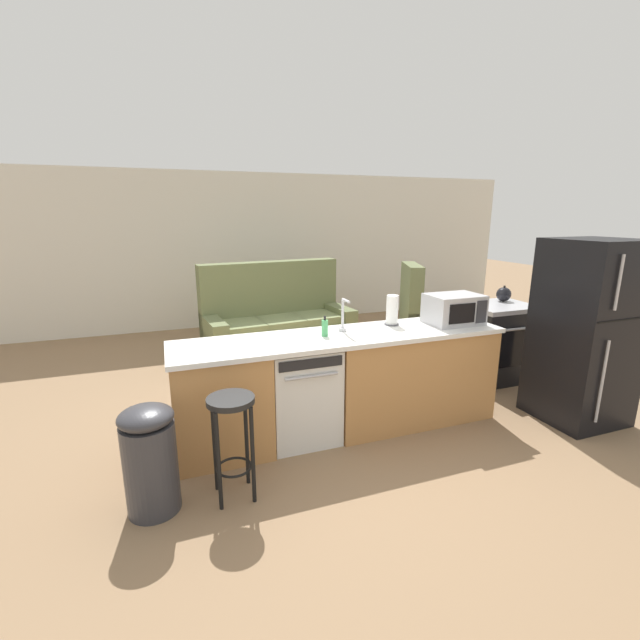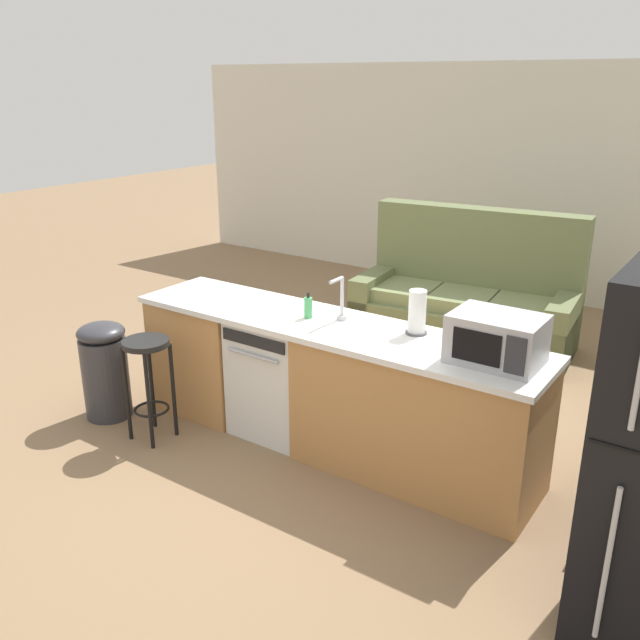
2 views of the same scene
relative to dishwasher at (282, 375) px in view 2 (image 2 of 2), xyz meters
name	(u,v)px [view 2 (image 2 of 2)]	position (x,y,z in m)	size (l,w,h in m)	color
ground_plane	(310,438)	(0.25, 0.00, -0.42)	(24.00, 24.00, 0.00)	#896B4C
wall_back	(552,185)	(0.55, 4.20, 0.88)	(10.00, 0.06, 2.60)	silver
kitchen_counter	(339,393)	(0.49, 0.00, 0.00)	(2.94, 0.66, 0.90)	#B77F47
dishwasher	(282,375)	(0.00, 0.00, 0.00)	(0.58, 0.61, 0.84)	silver
microwave	(497,339)	(1.54, 0.00, 0.62)	(0.50, 0.37, 0.28)	#B7B7BC
sink_faucet	(341,301)	(0.43, 0.09, 0.61)	(0.07, 0.18, 0.30)	silver
paper_towel_roll	(417,313)	(0.96, 0.16, 0.62)	(0.14, 0.14, 0.28)	#4C4C51
soap_bottle	(308,307)	(0.23, 0.01, 0.55)	(0.06, 0.06, 0.18)	#4CB266
bar_stool	(148,368)	(-0.68, -0.62, 0.11)	(0.32, 0.32, 0.74)	black
trash_bin	(105,369)	(-1.21, -0.58, -0.04)	(0.35, 0.35, 0.74)	#333338
couch	(468,303)	(0.40, 2.38, -0.03)	(2.08, 1.10, 1.27)	#667047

